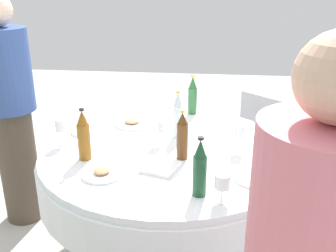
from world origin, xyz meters
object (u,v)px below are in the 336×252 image
(wine_glass_south, at_px, (223,183))
(plate_east, at_px, (255,177))
(plate_near, at_px, (88,131))
(person_left, at_px, (11,111))
(wine_glass_outer, at_px, (159,128))
(plate_west, at_px, (132,123))
(wine_glass_front, at_px, (239,133))
(bottle_clear_left, at_px, (178,116))
(bottle_dark_green_front, at_px, (200,169))
(bottle_brown_rear, at_px, (182,136))
(bottle_amber_right, at_px, (84,136))
(wine_glass_north, at_px, (61,126))
(bottle_green_outer, at_px, (193,96))
(dining_table, at_px, (168,170))
(chair_north, at_px, (269,138))
(plate_far, at_px, (102,173))

(wine_glass_south, relative_size, plate_east, 0.60)
(plate_near, bearing_deg, person_left, -100.05)
(wine_glass_outer, relative_size, plate_near, 0.71)
(wine_glass_south, height_order, plate_west, wine_glass_south)
(wine_glass_front, height_order, plate_near, wine_glass_front)
(bottle_clear_left, relative_size, person_left, 0.19)
(wine_glass_outer, xyz_separation_m, plate_east, (0.37, 0.53, -0.10))
(wine_glass_outer, bearing_deg, bottle_dark_green_front, 25.18)
(bottle_brown_rear, bearing_deg, wine_glass_south, 26.56)
(bottle_amber_right, relative_size, wine_glass_north, 1.83)
(bottle_clear_left, bearing_deg, bottle_brown_rear, 9.63)
(plate_west, bearing_deg, person_left, -85.63)
(wine_glass_south, distance_m, plate_west, 1.07)
(bottle_clear_left, xyz_separation_m, bottle_green_outer, (-0.45, 0.07, -0.00))
(dining_table, height_order, chair_north, chair_north)
(wine_glass_north, bearing_deg, wine_glass_outer, 97.81)
(bottle_brown_rear, bearing_deg, plate_far, -57.55)
(chair_north, bearing_deg, dining_table, -90.00)
(bottle_green_outer, xyz_separation_m, wine_glass_north, (0.65, -0.73, -0.02))
(bottle_clear_left, distance_m, plate_far, 0.65)
(bottle_green_outer, height_order, chair_north, bottle_green_outer)
(bottle_dark_green_front, xyz_separation_m, chair_north, (-1.26, 0.50, -0.35))
(bottle_clear_left, xyz_separation_m, wine_glass_north, (0.20, -0.67, -0.02))
(bottle_brown_rear, xyz_separation_m, bottle_green_outer, (-0.75, 0.01, 0.00))
(wine_glass_south, distance_m, plate_near, 1.12)
(person_left, bearing_deg, bottle_green_outer, -59.83)
(bottle_brown_rear, height_order, wine_glass_front, bottle_brown_rear)
(dining_table, height_order, plate_near, plate_near)
(plate_near, relative_size, plate_east, 0.92)
(bottle_amber_right, xyz_separation_m, person_left, (-0.48, -0.67, -0.05))
(bottle_dark_green_front, height_order, plate_near, bottle_dark_green_front)
(dining_table, xyz_separation_m, bottle_brown_rear, (0.13, 0.09, 0.27))
(bottle_green_outer, bearing_deg, wine_glass_south, 9.40)
(plate_far, height_order, person_left, person_left)
(bottle_amber_right, relative_size, bottle_green_outer, 1.01)
(person_left, bearing_deg, wine_glass_front, -86.22)
(chair_north, bearing_deg, person_left, -122.65)
(plate_near, bearing_deg, wine_glass_south, 48.91)
(wine_glass_south, distance_m, person_left, 1.63)
(chair_north, bearing_deg, plate_west, -114.55)
(wine_glass_north, xyz_separation_m, plate_east, (0.29, 1.10, -0.11))
(dining_table, distance_m, plate_west, 0.47)
(wine_glass_south, relative_size, plate_near, 0.65)
(dining_table, xyz_separation_m, plate_east, (0.32, 0.47, 0.15))
(plate_far, distance_m, person_left, 1.04)
(bottle_dark_green_front, xyz_separation_m, plate_east, (-0.18, 0.27, -0.12))
(wine_glass_outer, bearing_deg, plate_far, -28.41)
(bottle_brown_rear, relative_size, plate_west, 1.14)
(wine_glass_outer, height_order, plate_far, wine_glass_outer)
(dining_table, xyz_separation_m, wine_glass_outer, (-0.05, -0.06, 0.25))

